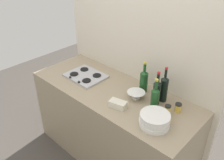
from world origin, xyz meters
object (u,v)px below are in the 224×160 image
(plate_stack, at_px, (154,120))
(mixing_bowl, at_px, (136,95))
(wine_bottle_mid_right, at_px, (144,81))
(butter_dish, at_px, (118,104))
(condiment_jar_rear, at_px, (178,107))
(wine_bottle_leftmost, at_px, (164,88))
(wine_bottle_rightmost, at_px, (157,92))
(condiment_jar_front, at_px, (167,111))
(stovetop_hob, at_px, (85,76))
(wine_bottle_mid_left, at_px, (155,99))

(plate_stack, distance_m, mixing_bowl, 0.40)
(wine_bottle_mid_right, relative_size, butter_dish, 2.04)
(plate_stack, distance_m, condiment_jar_rear, 0.30)
(wine_bottle_mid_right, height_order, mixing_bowl, wine_bottle_mid_right)
(plate_stack, relative_size, wine_bottle_mid_right, 0.79)
(condiment_jar_rear, bearing_deg, wine_bottle_leftmost, 164.75)
(wine_bottle_rightmost, height_order, condiment_jar_rear, wine_bottle_rightmost)
(plate_stack, xyz_separation_m, condiment_jar_rear, (0.05, 0.29, -0.01))
(condiment_jar_rear, bearing_deg, mixing_bowl, -166.71)
(wine_bottle_mid_right, height_order, condiment_jar_front, wine_bottle_mid_right)
(butter_dish, distance_m, condiment_jar_front, 0.44)
(stovetop_hob, height_order, mixing_bowl, mixing_bowl)
(plate_stack, height_order, wine_bottle_mid_right, wine_bottle_mid_right)
(wine_bottle_mid_right, relative_size, condiment_jar_rear, 3.94)
(butter_dish, bearing_deg, plate_stack, 2.71)
(plate_stack, height_order, mixing_bowl, plate_stack)
(wine_bottle_rightmost, bearing_deg, wine_bottle_mid_left, -64.42)
(plate_stack, bearing_deg, condiment_jar_front, 87.09)
(wine_bottle_mid_left, relative_size, condiment_jar_front, 3.04)
(stovetop_hob, xyz_separation_m, wine_bottle_rightmost, (0.84, 0.12, 0.11))
(wine_bottle_mid_left, xyz_separation_m, condiment_jar_rear, (0.16, 0.14, -0.08))
(stovetop_hob, distance_m, mixing_bowl, 0.66)
(stovetop_hob, height_order, condiment_jar_rear, condiment_jar_rear)
(wine_bottle_rightmost, distance_m, mixing_bowl, 0.21)
(plate_stack, relative_size, wine_bottle_rightmost, 0.77)
(mixing_bowl, distance_m, butter_dish, 0.22)
(wine_bottle_leftmost, bearing_deg, mixing_bowl, -144.74)
(stovetop_hob, relative_size, wine_bottle_mid_left, 1.28)
(wine_bottle_rightmost, bearing_deg, butter_dish, -127.91)
(condiment_jar_front, bearing_deg, wine_bottle_mid_right, 156.00)
(wine_bottle_leftmost, bearing_deg, stovetop_hob, -166.65)
(wine_bottle_mid_left, bearing_deg, wine_bottle_leftmost, 98.57)
(butter_dish, bearing_deg, condiment_jar_rear, 36.35)
(stovetop_hob, xyz_separation_m, wine_bottle_leftmost, (0.86, 0.20, 0.12))
(stovetop_hob, bearing_deg, wine_bottle_leftmost, 13.35)
(condiment_jar_rear, bearing_deg, wine_bottle_mid_left, -139.90)
(stovetop_hob, relative_size, wine_bottle_rightmost, 1.25)
(plate_stack, bearing_deg, wine_bottle_rightmost, 122.02)
(wine_bottle_rightmost, xyz_separation_m, butter_dish, (-0.22, -0.28, -0.09))
(condiment_jar_front, xyz_separation_m, condiment_jar_rear, (0.04, 0.12, -0.01))
(wine_bottle_mid_left, bearing_deg, wine_bottle_mid_right, 143.63)
(wine_bottle_mid_right, distance_m, condiment_jar_front, 0.42)
(wine_bottle_mid_left, xyz_separation_m, condiment_jar_front, (0.12, 0.02, -0.07))
(wine_bottle_rightmost, xyz_separation_m, mixing_bowl, (-0.18, -0.06, -0.09))
(butter_dish, relative_size, condiment_jar_rear, 1.93)
(stovetop_hob, distance_m, wine_bottle_leftmost, 0.89)
(wine_bottle_mid_right, height_order, condiment_jar_rear, wine_bottle_mid_right)
(wine_bottle_leftmost, distance_m, wine_bottle_mid_left, 0.19)
(condiment_jar_front, height_order, condiment_jar_rear, condiment_jar_front)
(stovetop_hob, relative_size, mixing_bowl, 2.39)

